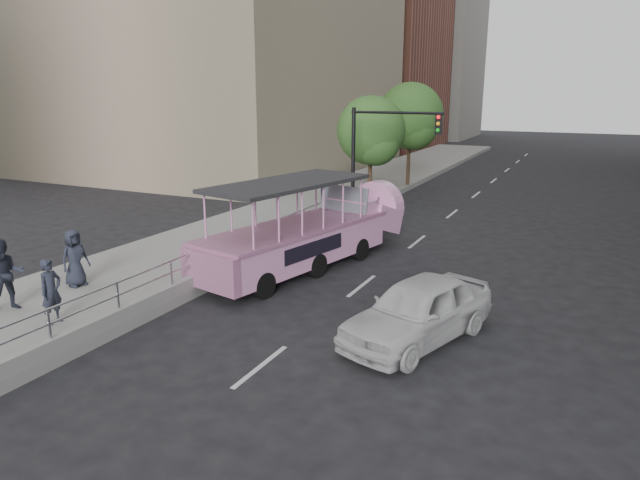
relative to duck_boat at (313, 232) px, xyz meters
The scene contains 15 objects.
ground 5.70m from the duck_boat, 75.34° to the right, with size 160.00×160.00×0.00m, color black.
sidewalk 6.40m from the duck_boat, 133.34° to the left, with size 5.50×80.00×0.30m, color gray.
kerb_wall 3.87m from the duck_boat, 116.63° to the right, with size 0.24×30.00×0.36m, color gray.
guardrail 3.81m from the duck_boat, 116.63° to the right, with size 0.07×22.00×0.71m.
duck_boat is the anchor object (origin of this frame).
car 6.86m from the duck_boat, 41.53° to the right, with size 1.85×4.59×1.57m, color silver.
pedestrian_near 8.74m from the duck_boat, 111.07° to the right, with size 0.61×0.40×1.66m, color #232734.
pedestrian_mid 9.46m from the duck_boat, 121.57° to the right, with size 0.94×0.73×1.93m, color #232734.
pedestrian_far 7.66m from the duck_boat, 129.83° to the right, with size 0.84×0.54×1.71m, color #232734.
parking_sign 4.33m from the duck_boat, 111.64° to the left, with size 0.25×0.57×2.71m.
traffic_signal 7.48m from the duck_boat, 92.35° to the left, with size 4.20×0.32×5.20m.
street_tree_near 11.02m from the duck_boat, 100.18° to the left, with size 3.52×3.52×5.72m.
street_tree_far 16.91m from the duck_boat, 95.84° to the left, with size 3.97×3.97×6.45m.
midrise_brick 47.22m from the duck_boat, 111.28° to the left, with size 18.00×16.00×26.00m, color brown.
midrise_stone_b 61.03m from the duck_boat, 103.98° to the left, with size 16.00×14.00×20.00m, color slate.
Camera 1 is at (7.22, -11.77, 5.92)m, focal length 32.00 mm.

